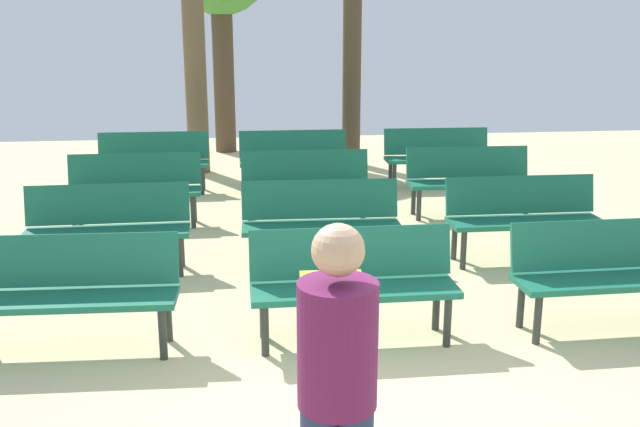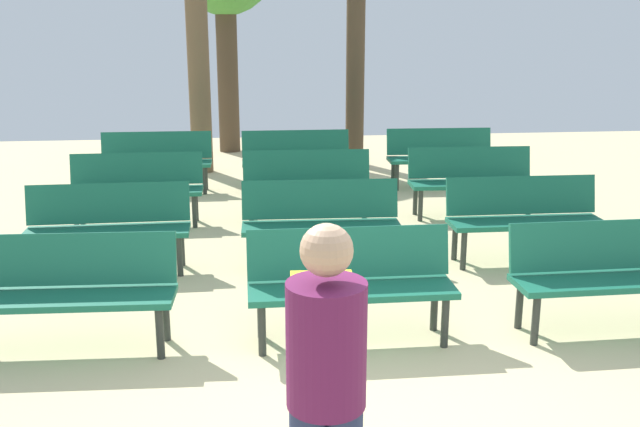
# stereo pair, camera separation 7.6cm
# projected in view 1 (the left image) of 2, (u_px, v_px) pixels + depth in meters

# --- Properties ---
(bench_r0_c0) EXTENTS (1.62, 0.54, 0.87)m
(bench_r0_c0) POSITION_uv_depth(u_px,v_px,m) (70.00, 287.00, 5.40)
(bench_r0_c0) COLOR #19664C
(bench_r0_c0) RESTS_ON ground_plane
(bench_r0_c1) EXTENTS (1.60, 0.49, 0.87)m
(bench_r0_c1) POSITION_uv_depth(u_px,v_px,m) (353.00, 278.00, 5.58)
(bench_r0_c1) COLOR #19664C
(bench_r0_c1) RESTS_ON ground_plane
(bench_r0_c2) EXTENTS (1.61, 0.51, 0.87)m
(bench_r0_c2) POSITION_uv_depth(u_px,v_px,m) (610.00, 268.00, 5.80)
(bench_r0_c2) COLOR #19664C
(bench_r0_c2) RESTS_ON ground_plane
(bench_r1_c0) EXTENTS (1.61, 0.51, 0.87)m
(bench_r1_c0) POSITION_uv_depth(u_px,v_px,m) (108.00, 223.00, 7.10)
(bench_r1_c0) COLOR #19664C
(bench_r1_c0) RESTS_ON ground_plane
(bench_r1_c1) EXTENTS (1.62, 0.53, 0.87)m
(bench_r1_c1) POSITION_uv_depth(u_px,v_px,m) (321.00, 218.00, 7.29)
(bench_r1_c1) COLOR #19664C
(bench_r1_c1) RESTS_ON ground_plane
(bench_r1_c2) EXTENTS (1.60, 0.50, 0.87)m
(bench_r1_c2) POSITION_uv_depth(u_px,v_px,m) (523.00, 213.00, 7.48)
(bench_r1_c2) COLOR #19664C
(bench_r1_c2) RESTS_ON ground_plane
(bench_r2_c0) EXTENTS (1.60, 0.49, 0.87)m
(bench_r2_c0) POSITION_uv_depth(u_px,v_px,m) (135.00, 185.00, 8.78)
(bench_r2_c0) COLOR #19664C
(bench_r2_c0) RESTS_ON ground_plane
(bench_r2_c1) EXTENTS (1.62, 0.53, 0.87)m
(bench_r2_c1) POSITION_uv_depth(u_px,v_px,m) (305.00, 181.00, 9.01)
(bench_r2_c1) COLOR #19664C
(bench_r2_c1) RESTS_ON ground_plane
(bench_r2_c2) EXTENTS (1.61, 0.53, 0.87)m
(bench_r2_c2) POSITION_uv_depth(u_px,v_px,m) (469.00, 177.00, 9.25)
(bench_r2_c2) COLOR #19664C
(bench_r2_c2) RESTS_ON ground_plane
(bench_r3_c0) EXTENTS (1.61, 0.50, 0.87)m
(bench_r3_c0) POSITION_uv_depth(u_px,v_px,m) (154.00, 158.00, 10.50)
(bench_r3_c0) COLOR #19664C
(bench_r3_c0) RESTS_ON ground_plane
(bench_r3_c1) EXTENTS (1.60, 0.49, 0.87)m
(bench_r3_c1) POSITION_uv_depth(u_px,v_px,m) (294.00, 156.00, 10.66)
(bench_r3_c1) COLOR #19664C
(bench_r3_c1) RESTS_ON ground_plane
(bench_r3_c2) EXTENTS (1.61, 0.53, 0.87)m
(bench_r3_c2) POSITION_uv_depth(u_px,v_px,m) (437.00, 154.00, 10.88)
(bench_r3_c2) COLOR #19664C
(bench_r3_c2) RESTS_ON ground_plane
(tree_1) EXTENTS (0.36, 0.36, 2.87)m
(tree_1) POSITION_uv_depth(u_px,v_px,m) (196.00, 85.00, 11.70)
(tree_1) COLOR brown
(tree_1) RESTS_ON ground_plane
(tree_2) EXTENTS (0.32, 0.32, 3.11)m
(tree_2) POSITION_uv_depth(u_px,v_px,m) (352.00, 75.00, 12.36)
(tree_2) COLOR #4C3A28
(tree_2) RESTS_ON ground_plane
(visitor_with_backpack) EXTENTS (0.35, 0.53, 1.65)m
(visitor_with_backpack) POSITION_uv_depth(u_px,v_px,m) (336.00, 382.00, 3.08)
(visitor_with_backpack) COLOR navy
(visitor_with_backpack) RESTS_ON ground_plane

